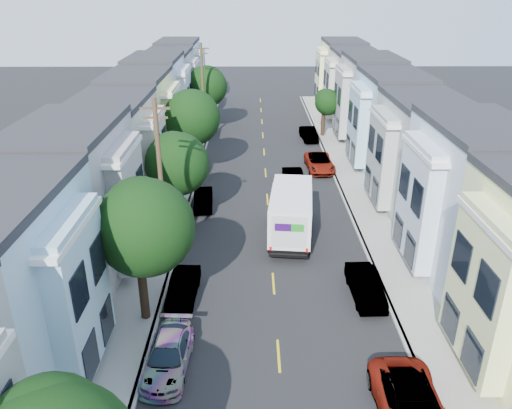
{
  "coord_description": "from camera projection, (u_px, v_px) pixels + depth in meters",
  "views": [
    {
      "loc": [
        -1.17,
        -24.01,
        15.66
      ],
      "look_at": [
        -0.95,
        6.12,
        2.2
      ],
      "focal_mm": 35.0,
      "sensor_mm": 36.0,
      "label": 1
    }
  ],
  "objects": [
    {
      "name": "fedex_truck",
      "position": [
        291.0,
        211.0,
        32.86
      ],
      "size": [
        2.66,
        6.91,
        3.32
      ],
      "rotation": [
        0.0,
        0.0,
        -0.11
      ],
      "color": "white",
      "rests_on": "ground"
    },
    {
      "name": "curb_right",
      "position": [
        338.0,
        184.0,
        42.03
      ],
      "size": [
        0.3,
        70.0,
        0.15
      ],
      "primitive_type": "cube",
      "color": "gray",
      "rests_on": "ground"
    },
    {
      "name": "utility_pole_near",
      "position": [
        161.0,
        187.0,
        28.0
      ],
      "size": [
        1.6,
        0.26,
        10.0
      ],
      "color": "#42301E",
      "rests_on": "ground"
    },
    {
      "name": "tree_d",
      "position": [
        191.0,
        118.0,
        41.62
      ],
      "size": [
        4.7,
        4.7,
        7.67
      ],
      "color": "black",
      "rests_on": "ground"
    },
    {
      "name": "sidewalk_right",
      "position": [
        353.0,
        184.0,
        42.03
      ],
      "size": [
        2.6,
        70.0,
        0.15
      ],
      "primitive_type": "cube",
      "color": "gray",
      "rests_on": "ground"
    },
    {
      "name": "sidewalk_left",
      "position": [
        179.0,
        185.0,
        41.93
      ],
      "size": [
        2.6,
        70.0,
        0.15
      ],
      "primitive_type": "cube",
      "color": "gray",
      "rests_on": "ground"
    },
    {
      "name": "tree_b",
      "position": [
        143.0,
        228.0,
        23.25
      ],
      "size": [
        4.7,
        4.7,
        7.55
      ],
      "color": "black",
      "rests_on": "ground"
    },
    {
      "name": "lead_sedan",
      "position": [
        294.0,
        179.0,
        41.36
      ],
      "size": [
        1.73,
        4.31,
        1.41
      ],
      "primitive_type": "imported",
      "rotation": [
        0.0,
        0.0,
        0.06
      ],
      "color": "black",
      "rests_on": "ground"
    },
    {
      "name": "parked_left_b",
      "position": [
        168.0,
        356.0,
        21.87
      ],
      "size": [
        2.07,
        4.51,
        1.33
      ],
      "primitive_type": "imported",
      "rotation": [
        0.0,
        0.0,
        -0.05
      ],
      "color": "black",
      "rests_on": "ground"
    },
    {
      "name": "parked_right_c",
      "position": [
        319.0,
        163.0,
        45.18
      ],
      "size": [
        2.47,
        5.1,
        1.4
      ],
      "primitive_type": "imported",
      "rotation": [
        0.0,
        0.0,
        0.03
      ],
      "color": "black",
      "rests_on": "ground"
    },
    {
      "name": "tree_far_r",
      "position": [
        327.0,
        103.0,
        53.8
      ],
      "size": [
        2.81,
        2.81,
        5.21
      ],
      "color": "black",
      "rests_on": "ground"
    },
    {
      "name": "road_slab",
      "position": [
        266.0,
        185.0,
        42.01
      ],
      "size": [
        12.0,
        70.0,
        0.02
      ],
      "primitive_type": "cube",
      "color": "black",
      "rests_on": "ground"
    },
    {
      "name": "parked_right_d",
      "position": [
        309.0,
        134.0,
        53.74
      ],
      "size": [
        1.81,
        4.16,
        1.35
      ],
      "primitive_type": "imported",
      "rotation": [
        0.0,
        0.0,
        0.1
      ],
      "color": "black",
      "rests_on": "ground"
    },
    {
      "name": "parked_left_c",
      "position": [
        183.0,
        288.0,
        26.75
      ],
      "size": [
        1.52,
        3.94,
        1.3
      ],
      "primitive_type": "imported",
      "rotation": [
        0.0,
        0.0,
        -0.04
      ],
      "color": "silver",
      "rests_on": "ground"
    },
    {
      "name": "parked_left_d",
      "position": [
        203.0,
        200.0,
        37.67
      ],
      "size": [
        1.61,
        3.92,
        1.28
      ],
      "primitive_type": "imported",
      "rotation": [
        0.0,
        0.0,
        0.07
      ],
      "color": "#3F0E0B",
      "rests_on": "ground"
    },
    {
      "name": "parked_right_b",
      "position": [
        365.0,
        286.0,
        26.84
      ],
      "size": [
        1.6,
        4.2,
        1.38
      ],
      "primitive_type": "imported",
      "rotation": [
        0.0,
        0.0,
        0.03
      ],
      "color": "silver",
      "rests_on": "ground"
    },
    {
      "name": "utility_pole_far",
      "position": [
        203.0,
        93.0,
        51.74
      ],
      "size": [
        1.6,
        0.26,
        10.0
      ],
      "color": "#42301E",
      "rests_on": "ground"
    },
    {
      "name": "tree_c",
      "position": [
        176.0,
        164.0,
        33.27
      ],
      "size": [
        4.31,
        4.31,
        6.73
      ],
      "color": "black",
      "rests_on": "ground"
    },
    {
      "name": "ground",
      "position": [
        273.0,
        284.0,
        28.32
      ],
      "size": [
        160.0,
        160.0,
        0.0
      ],
      "primitive_type": "plane",
      "color": "black",
      "rests_on": "ground"
    },
    {
      "name": "centerline",
      "position": [
        266.0,
        185.0,
        42.01
      ],
      "size": [
        0.12,
        70.0,
        0.01
      ],
      "primitive_type": "cube",
      "color": "gold",
      "rests_on": "ground"
    },
    {
      "name": "townhouse_row_left",
      "position": [
        134.0,
        186.0,
        41.94
      ],
      "size": [
        5.0,
        70.0,
        8.5
      ],
      "primitive_type": "cube",
      "color": "#A5AAA5",
      "rests_on": "ground"
    },
    {
      "name": "tree_e",
      "position": [
        206.0,
        87.0,
        54.99
      ],
      "size": [
        4.52,
        4.52,
        7.41
      ],
      "color": "black",
      "rests_on": "ground"
    },
    {
      "name": "townhouse_row_right",
      "position": [
        398.0,
        185.0,
        42.09
      ],
      "size": [
        5.0,
        70.0,
        8.5
      ],
      "primitive_type": "cube",
      "color": "#A5AAA5",
      "rests_on": "ground"
    },
    {
      "name": "curb_left",
      "position": [
        195.0,
        185.0,
        41.94
      ],
      "size": [
        0.3,
        70.0,
        0.15
      ],
      "primitive_type": "cube",
      "color": "gray",
      "rests_on": "ground"
    }
  ]
}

